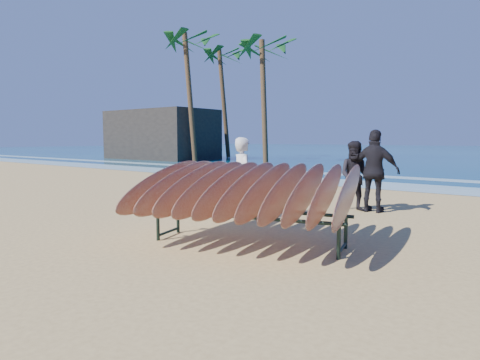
% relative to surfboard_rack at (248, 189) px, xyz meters
% --- Properties ---
extents(ground, '(120.00, 120.00, 0.00)m').
position_rel_surfboard_rack_xyz_m(ground, '(-0.63, -0.20, -0.89)').
color(ground, tan).
rests_on(ground, ground).
extents(foam_near, '(160.00, 160.00, 0.00)m').
position_rel_surfboard_rack_xyz_m(foam_near, '(-0.63, 9.80, -0.88)').
color(foam_near, white).
rests_on(foam_near, ground).
extents(foam_far, '(160.00, 160.00, 0.00)m').
position_rel_surfboard_rack_xyz_m(foam_far, '(-0.63, 13.30, -0.88)').
color(foam_far, white).
rests_on(foam_far, ground).
extents(surfboard_rack, '(3.79, 3.48, 1.42)m').
position_rel_surfboard_rack_xyz_m(surfboard_rack, '(0.00, 0.00, 0.00)').
color(surfboard_rack, black).
rests_on(surfboard_rack, ground).
extents(person_white, '(0.75, 0.67, 1.71)m').
position_rel_surfboard_rack_xyz_m(person_white, '(-1.37, 1.66, -0.03)').
color(person_white, silver).
rests_on(person_white, ground).
extents(person_dark_a, '(0.94, 0.83, 1.63)m').
position_rel_surfboard_rack_xyz_m(person_dark_a, '(0.06, 4.10, -0.07)').
color(person_dark_a, black).
rests_on(person_dark_a, ground).
extents(person_dark_b, '(1.13, 0.52, 1.89)m').
position_rel_surfboard_rack_xyz_m(person_dark_b, '(0.48, 4.17, 0.06)').
color(person_dark_b, black).
rests_on(person_dark_b, ground).
extents(building, '(8.89, 4.94, 3.95)m').
position_rel_surfboard_rack_xyz_m(building, '(-22.73, 18.47, 1.09)').
color(building, '#2D2823').
rests_on(building, ground).
extents(palm_left, '(5.20, 5.20, 9.21)m').
position_rel_surfboard_rack_xyz_m(palm_left, '(-17.75, 16.78, 7.42)').
color(palm_left, brown).
rests_on(palm_left, ground).
extents(palm_mid, '(5.20, 5.20, 8.37)m').
position_rel_surfboard_rack_xyz_m(palm_mid, '(-12.55, 18.52, 6.60)').
color(palm_mid, brown).
rests_on(palm_mid, ground).
extents(palm_right, '(5.20, 5.20, 9.34)m').
position_rel_surfboard_rack_xyz_m(palm_right, '(-19.64, 22.79, 7.56)').
color(palm_right, brown).
rests_on(palm_right, ground).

